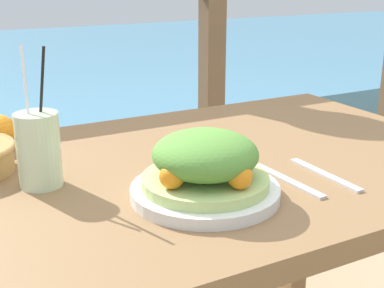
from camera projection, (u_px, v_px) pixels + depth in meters
name	position (u px, v px, depth m)	size (l,w,h in m)	color
patio_table	(199.00, 209.00, 1.09)	(1.17, 0.75, 0.73)	olive
railing_fence	(85.00, 71.00, 1.65)	(2.80, 0.08, 1.12)	brown
salad_plate	(205.00, 170.00, 0.88)	(0.25, 0.25, 0.11)	silver
drink_glass	(39.00, 149.00, 0.92)	(0.08, 0.08, 0.25)	beige
fork	(288.00, 180.00, 0.96)	(0.03, 0.18, 0.00)	silver
knife	(325.00, 174.00, 0.99)	(0.02, 0.18, 0.00)	silver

